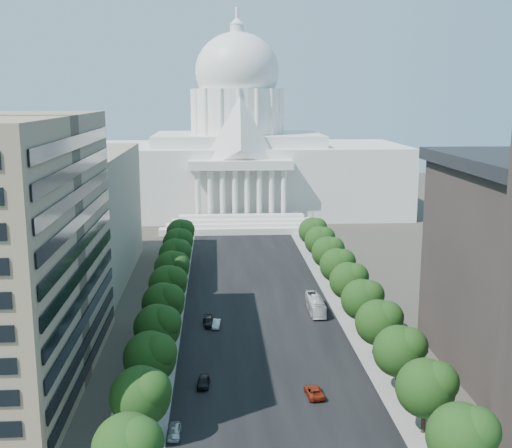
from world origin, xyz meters
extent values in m
cube|color=black|center=(0.00, 90.00, 0.00)|extent=(30.00, 260.00, 0.01)
cube|color=gray|center=(-19.00, 90.00, 0.00)|extent=(8.00, 260.00, 0.02)
cube|color=gray|center=(19.00, 90.00, 0.00)|extent=(8.00, 260.00, 0.02)
cube|color=white|center=(0.00, 185.00, 12.50)|extent=(120.00, 50.00, 25.00)
cube|color=white|center=(0.00, 185.00, 27.00)|extent=(60.00, 40.00, 4.00)
cube|color=white|center=(0.00, 158.00, 20.50)|extent=(34.00, 8.00, 3.00)
cylinder|color=white|center=(0.00, 185.00, 37.00)|extent=(32.00, 32.00, 16.00)
ellipsoid|color=white|center=(0.00, 185.00, 51.00)|extent=(30.00, 30.00, 27.60)
cylinder|color=white|center=(0.00, 185.00, 64.00)|extent=(4.80, 4.80, 7.00)
cone|color=white|center=(0.00, 185.00, 68.50)|extent=(5.20, 5.20, 2.50)
cylinder|color=white|center=(0.00, 185.00, 71.00)|extent=(1.20, 1.20, 4.00)
cube|color=gray|center=(-48.00, 100.00, 15.00)|extent=(38.00, 52.00, 30.00)
sphere|color=black|center=(-16.67, 11.24, 7.31)|extent=(5.32, 5.32, 5.32)
cylinder|color=#33261C|center=(-18.00, 24.00, 1.47)|extent=(0.56, 0.56, 2.94)
sphere|color=black|center=(-18.00, 24.00, 6.17)|extent=(7.60, 7.60, 7.60)
sphere|color=black|center=(-16.67, 23.24, 7.31)|extent=(5.32, 5.32, 5.32)
cylinder|color=#33261C|center=(-18.00, 36.00, 1.47)|extent=(0.56, 0.56, 2.94)
sphere|color=black|center=(-18.00, 36.00, 6.17)|extent=(7.60, 7.60, 7.60)
sphere|color=black|center=(-16.67, 35.24, 7.31)|extent=(5.32, 5.32, 5.32)
cylinder|color=#33261C|center=(-18.00, 48.00, 1.47)|extent=(0.56, 0.56, 2.94)
sphere|color=black|center=(-18.00, 48.00, 6.17)|extent=(7.60, 7.60, 7.60)
sphere|color=black|center=(-16.67, 47.24, 7.31)|extent=(5.32, 5.32, 5.32)
cylinder|color=#33261C|center=(-18.00, 60.00, 1.47)|extent=(0.56, 0.56, 2.94)
sphere|color=black|center=(-18.00, 60.00, 6.17)|extent=(7.60, 7.60, 7.60)
sphere|color=black|center=(-16.67, 59.24, 7.31)|extent=(5.32, 5.32, 5.32)
cylinder|color=#33261C|center=(-18.00, 72.00, 1.47)|extent=(0.56, 0.56, 2.94)
sphere|color=black|center=(-18.00, 72.00, 6.17)|extent=(7.60, 7.60, 7.60)
sphere|color=black|center=(-16.67, 71.24, 7.31)|extent=(5.32, 5.32, 5.32)
cylinder|color=#33261C|center=(-18.00, 84.00, 1.47)|extent=(0.56, 0.56, 2.94)
sphere|color=black|center=(-18.00, 84.00, 6.17)|extent=(7.60, 7.60, 7.60)
sphere|color=black|center=(-16.67, 83.24, 7.31)|extent=(5.32, 5.32, 5.32)
cylinder|color=#33261C|center=(-18.00, 96.00, 1.47)|extent=(0.56, 0.56, 2.94)
sphere|color=black|center=(-18.00, 96.00, 6.17)|extent=(7.60, 7.60, 7.60)
sphere|color=black|center=(-16.67, 95.24, 7.31)|extent=(5.32, 5.32, 5.32)
cylinder|color=#33261C|center=(-18.00, 108.00, 1.47)|extent=(0.56, 0.56, 2.94)
sphere|color=black|center=(-18.00, 108.00, 6.17)|extent=(7.60, 7.60, 7.60)
sphere|color=black|center=(-16.67, 107.24, 7.31)|extent=(5.32, 5.32, 5.32)
cylinder|color=#33261C|center=(-18.00, 120.00, 1.47)|extent=(0.56, 0.56, 2.94)
sphere|color=black|center=(-18.00, 120.00, 6.17)|extent=(7.60, 7.60, 7.60)
sphere|color=black|center=(-16.67, 119.24, 7.31)|extent=(5.32, 5.32, 5.32)
sphere|color=black|center=(18.00, 12.00, 6.17)|extent=(7.60, 7.60, 7.60)
sphere|color=black|center=(19.33, 11.24, 7.31)|extent=(5.32, 5.32, 5.32)
cylinder|color=#33261C|center=(18.00, 24.00, 1.47)|extent=(0.56, 0.56, 2.94)
sphere|color=black|center=(18.00, 24.00, 6.17)|extent=(7.60, 7.60, 7.60)
sphere|color=black|center=(19.33, 23.24, 7.31)|extent=(5.32, 5.32, 5.32)
cylinder|color=#33261C|center=(18.00, 36.00, 1.47)|extent=(0.56, 0.56, 2.94)
sphere|color=black|center=(18.00, 36.00, 6.17)|extent=(7.60, 7.60, 7.60)
sphere|color=black|center=(19.33, 35.24, 7.31)|extent=(5.32, 5.32, 5.32)
cylinder|color=#33261C|center=(18.00, 48.00, 1.47)|extent=(0.56, 0.56, 2.94)
sphere|color=black|center=(18.00, 48.00, 6.17)|extent=(7.60, 7.60, 7.60)
sphere|color=black|center=(19.33, 47.24, 7.31)|extent=(5.32, 5.32, 5.32)
cylinder|color=#33261C|center=(18.00, 60.00, 1.47)|extent=(0.56, 0.56, 2.94)
sphere|color=black|center=(18.00, 60.00, 6.17)|extent=(7.60, 7.60, 7.60)
sphere|color=black|center=(19.33, 59.24, 7.31)|extent=(5.32, 5.32, 5.32)
cylinder|color=#33261C|center=(18.00, 72.00, 1.47)|extent=(0.56, 0.56, 2.94)
sphere|color=black|center=(18.00, 72.00, 6.17)|extent=(7.60, 7.60, 7.60)
sphere|color=black|center=(19.33, 71.24, 7.31)|extent=(5.32, 5.32, 5.32)
cylinder|color=#33261C|center=(18.00, 84.00, 1.47)|extent=(0.56, 0.56, 2.94)
sphere|color=black|center=(18.00, 84.00, 6.17)|extent=(7.60, 7.60, 7.60)
sphere|color=black|center=(19.33, 83.24, 7.31)|extent=(5.32, 5.32, 5.32)
cylinder|color=#33261C|center=(18.00, 96.00, 1.47)|extent=(0.56, 0.56, 2.94)
sphere|color=black|center=(18.00, 96.00, 6.17)|extent=(7.60, 7.60, 7.60)
sphere|color=black|center=(19.33, 95.24, 7.31)|extent=(5.32, 5.32, 5.32)
cylinder|color=#33261C|center=(18.00, 108.00, 1.47)|extent=(0.56, 0.56, 2.94)
sphere|color=black|center=(18.00, 108.00, 6.17)|extent=(7.60, 7.60, 7.60)
sphere|color=black|center=(19.33, 107.24, 7.31)|extent=(5.32, 5.32, 5.32)
cylinder|color=#33261C|center=(18.00, 120.00, 1.47)|extent=(0.56, 0.56, 2.94)
sphere|color=black|center=(18.00, 120.00, 6.17)|extent=(7.60, 7.60, 7.60)
sphere|color=black|center=(19.33, 119.24, 7.31)|extent=(5.32, 5.32, 5.32)
cylinder|color=gray|center=(19.30, 10.00, 8.80)|extent=(2.40, 0.14, 0.14)
sphere|color=gray|center=(18.20, 10.00, 8.70)|extent=(0.44, 0.44, 0.44)
cylinder|color=gray|center=(20.50, 35.00, 4.50)|extent=(0.18, 0.18, 9.00)
cylinder|color=gray|center=(19.30, 35.00, 8.80)|extent=(2.40, 0.14, 0.14)
sphere|color=gray|center=(18.20, 35.00, 8.70)|extent=(0.44, 0.44, 0.44)
cylinder|color=gray|center=(20.50, 60.00, 4.50)|extent=(0.18, 0.18, 9.00)
cylinder|color=gray|center=(19.30, 60.00, 8.80)|extent=(2.40, 0.14, 0.14)
sphere|color=gray|center=(18.20, 60.00, 8.70)|extent=(0.44, 0.44, 0.44)
cylinder|color=gray|center=(20.50, 85.00, 4.50)|extent=(0.18, 0.18, 9.00)
cylinder|color=gray|center=(19.30, 85.00, 8.80)|extent=(2.40, 0.14, 0.14)
sphere|color=gray|center=(18.20, 85.00, 8.70)|extent=(0.44, 0.44, 0.44)
cylinder|color=gray|center=(20.50, 110.00, 4.50)|extent=(0.18, 0.18, 9.00)
cylinder|color=gray|center=(19.30, 110.00, 8.80)|extent=(2.40, 0.14, 0.14)
sphere|color=gray|center=(18.20, 110.00, 8.70)|extent=(0.44, 0.44, 0.44)
cylinder|color=gray|center=(20.50, 135.00, 4.50)|extent=(0.18, 0.18, 9.00)
cylinder|color=gray|center=(19.30, 135.00, 8.80)|extent=(2.40, 0.14, 0.14)
sphere|color=gray|center=(18.20, 135.00, 8.70)|extent=(0.44, 0.44, 0.44)
imported|color=black|center=(-10.54, 39.19, 0.73)|extent=(2.06, 4.43, 1.47)
imported|color=#B5B6BD|center=(-8.47, 63.94, 0.66)|extent=(1.87, 4.15, 1.32)
imported|color=maroon|center=(5.49, 34.95, 0.69)|extent=(2.69, 5.14, 1.38)
imported|color=black|center=(-9.91, 64.98, 0.71)|extent=(2.51, 5.07, 1.42)
imported|color=#B0B3B8|center=(-14.00, 25.02, 0.69)|extent=(1.70, 4.08, 1.38)
imported|color=silver|center=(11.37, 71.30, 1.57)|extent=(2.69, 11.28, 3.14)
camera|label=1|loc=(-8.41, -50.31, 42.79)|focal=45.00mm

